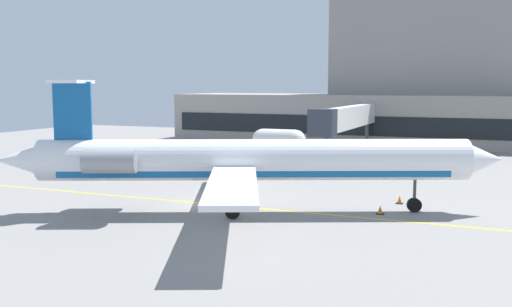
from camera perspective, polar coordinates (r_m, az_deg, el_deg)
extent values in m
cube|color=gray|center=(39.80, -3.94, -5.00)|extent=(120.00, 120.00, 0.10)
cube|color=yellow|center=(39.55, -4.11, -5.00)|extent=(108.00, 0.24, 0.01)
cube|color=red|center=(56.48, -8.89, -1.51)|extent=(0.30, 8.00, 0.01)
cube|color=gray|center=(82.42, 14.91, 3.25)|extent=(66.55, 13.49, 6.65)
cube|color=gray|center=(85.47, 17.26, 10.08)|extent=(28.15, 9.44, 13.59)
cube|color=black|center=(75.75, 14.16, 2.53)|extent=(63.89, 0.12, 2.54)
cube|color=silver|center=(66.52, 9.24, 3.56)|extent=(1.40, 20.40, 2.40)
cube|color=#2D333D|center=(55.82, 6.52, 3.00)|extent=(2.40, 2.00, 2.64)
cylinder|color=#4C4C51|center=(75.18, 10.78, 1.73)|extent=(0.44, 0.44, 3.23)
cylinder|color=#4C4C51|center=(57.70, 6.96, 0.31)|extent=(0.44, 0.44, 3.23)
cylinder|color=white|center=(36.45, -0.17, -0.61)|extent=(25.50, 13.19, 2.59)
cube|color=#145999|center=(36.55, -0.16, -1.72)|extent=(22.95, 11.87, 0.47)
cone|color=white|center=(39.31, 21.13, -0.53)|extent=(3.63, 3.47, 2.53)
cone|color=white|center=(39.07, -22.01, -0.61)|extent=(3.96, 3.37, 2.20)
cube|color=white|center=(43.45, -1.89, 0.06)|extent=(6.93, 11.46, 0.28)
cube|color=white|center=(29.59, -2.35, -3.11)|extent=(6.93, 11.46, 0.28)
cylinder|color=gray|center=(39.29, -12.78, 0.04)|extent=(3.41, 2.56, 1.42)
cylinder|color=gray|center=(35.34, -14.14, -0.74)|extent=(3.41, 2.56, 1.42)
cube|color=#145999|center=(37.75, -17.52, 4.01)|extent=(2.22, 1.16, 3.57)
cube|color=white|center=(37.71, -17.62, 6.72)|extent=(3.33, 4.52, 0.20)
cylinder|color=#3F3F44|center=(38.24, 15.27, -3.36)|extent=(0.20, 0.20, 1.63)
cylinder|color=black|center=(38.43, 15.22, -4.89)|extent=(0.96, 0.68, 0.90)
cylinder|color=#3F3F44|center=(38.40, -2.20, -3.08)|extent=(0.20, 0.20, 1.63)
cylinder|color=black|center=(38.59, -2.19, -4.61)|extent=(0.96, 0.68, 0.90)
cylinder|color=#3F3F44|center=(35.09, -2.32, -4.02)|extent=(0.20, 0.20, 1.63)
cylinder|color=black|center=(35.30, -2.31, -5.68)|extent=(0.96, 0.68, 0.90)
cube|color=#E5B20C|center=(61.88, 17.62, -0.44)|extent=(2.96, 4.21, 0.57)
cube|color=#C3970A|center=(62.75, 18.12, 0.42)|extent=(1.90, 1.99, 1.14)
cylinder|color=black|center=(63.48, 17.59, -0.52)|extent=(0.53, 0.75, 0.70)
cylinder|color=black|center=(62.76, 18.83, -0.65)|extent=(0.53, 0.75, 0.70)
cylinder|color=black|center=(61.10, 16.36, -0.76)|extent=(0.53, 0.75, 0.70)
cylinder|color=black|center=(60.35, 17.63, -0.89)|extent=(0.53, 0.75, 0.70)
cube|color=silver|center=(58.65, 4.14, -0.55)|extent=(2.01, 3.18, 0.52)
cube|color=#B8B1A9|center=(57.72, 4.05, 0.26)|extent=(1.50, 1.42, 1.33)
cylinder|color=black|center=(57.59, 4.72, -0.95)|extent=(0.42, 0.74, 0.70)
cylinder|color=black|center=(57.75, 3.32, -0.91)|extent=(0.42, 0.74, 0.70)
cylinder|color=black|center=(59.62, 4.93, -0.69)|extent=(0.42, 0.74, 0.70)
cylinder|color=black|center=(59.78, 3.58, -0.65)|extent=(0.42, 0.74, 0.70)
cylinder|color=white|center=(68.41, 2.24, 1.35)|extent=(4.12, 2.56, 2.51)
sphere|color=white|center=(67.74, 3.87, 1.29)|extent=(2.46, 2.46, 2.46)
sphere|color=white|center=(69.14, 0.65, 1.41)|extent=(2.46, 2.46, 2.46)
cube|color=#59595B|center=(69.00, 1.28, 0.21)|extent=(0.60, 2.26, 0.35)
cube|color=#59595B|center=(68.14, 3.20, 0.11)|extent=(0.60, 2.26, 0.35)
cone|color=orange|center=(40.59, -2.11, -4.29)|extent=(0.36, 0.36, 0.55)
cube|color=black|center=(40.64, -2.11, -4.64)|extent=(0.47, 0.47, 0.04)
cone|color=orange|center=(40.89, 13.88, -4.40)|extent=(0.36, 0.36, 0.55)
cube|color=black|center=(40.94, 13.87, -4.75)|extent=(0.47, 0.47, 0.04)
cone|color=orange|center=(37.37, 12.06, -5.40)|extent=(0.36, 0.36, 0.55)
cube|color=black|center=(37.42, 12.05, -5.79)|extent=(0.47, 0.47, 0.04)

